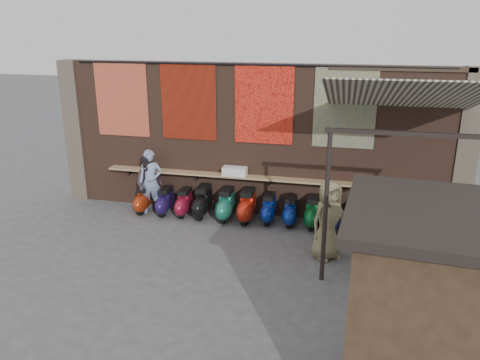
{
  "coord_description": "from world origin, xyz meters",
  "views": [
    {
      "loc": [
        2.4,
        -9.12,
        4.88
      ],
      "look_at": [
        -0.02,
        1.2,
        1.38
      ],
      "focal_mm": 35.0,
      "sensor_mm": 36.0,
      "label": 1
    }
  ],
  "objects": [
    {
      "name": "awning_ledger",
      "position": [
        3.5,
        2.49,
        3.95
      ],
      "size": [
        3.3,
        0.08,
        0.12
      ],
      "primitive_type": "cube",
      "color": "#33261C",
      "rests_on": "brick_wall"
    },
    {
      "name": "tapestry_orange",
      "position": [
        0.3,
        2.48,
        3.0
      ],
      "size": [
        1.5,
        0.02,
        2.0
      ],
      "primitive_type": "cube",
      "color": "red",
      "rests_on": "brick_wall"
    },
    {
      "name": "diner_left",
      "position": [
        -2.69,
        2.0,
        0.88
      ],
      "size": [
        0.73,
        0.58,
        1.76
      ],
      "primitive_type": "imported",
      "rotation": [
        0.0,
        0.0,
        0.28
      ],
      "color": "#7B8AB3",
      "rests_on": "ground"
    },
    {
      "name": "eating_counter",
      "position": [
        0.0,
        2.33,
        1.1
      ],
      "size": [
        8.0,
        0.32,
        0.05
      ],
      "primitive_type": "cube",
      "color": "#9E7A51",
      "rests_on": "brick_wall"
    },
    {
      "name": "stall_shelf",
      "position": [
        3.97,
        -2.87,
        1.02
      ],
      "size": [
        2.13,
        0.27,
        0.06
      ],
      "primitive_type": "cube",
      "rotation": [
        0.0,
        0.0,
        -0.08
      ],
      "color": "#473321",
      "rests_on": "market_stall"
    },
    {
      "name": "ground",
      "position": [
        0.0,
        0.0,
        0.0
      ],
      "size": [
        70.0,
        70.0,
        0.0
      ],
      "primitive_type": "plane",
      "color": "#474749",
      "rests_on": "ground"
    },
    {
      "name": "hang_rail",
      "position": [
        0.0,
        2.47,
        3.98
      ],
      "size": [
        9.5,
        0.06,
        0.06
      ],
      "primitive_type": "cylinder",
      "rotation": [
        0.0,
        1.57,
        0.0
      ],
      "color": "black",
      "rests_on": "brick_wall"
    },
    {
      "name": "tapestry_multi",
      "position": [
        2.3,
        2.48,
        3.0
      ],
      "size": [
        1.5,
        0.02,
        2.0
      ],
      "primitive_type": "cube",
      "color": "#244F87",
      "rests_on": "brick_wall"
    },
    {
      "name": "tapestry_sun",
      "position": [
        -1.7,
        2.48,
        3.0
      ],
      "size": [
        1.5,
        0.02,
        2.0
      ],
      "primitive_type": "cube",
      "color": "red",
      "rests_on": "brick_wall"
    },
    {
      "name": "shelf_box",
      "position": [
        -0.42,
        2.3,
        1.24
      ],
      "size": [
        0.63,
        0.3,
        0.23
      ],
      "primitive_type": "cube",
      "color": "white",
      "rests_on": "eating_counter"
    },
    {
      "name": "scooter_stool_0",
      "position": [
        -2.91,
        1.96,
        0.36
      ],
      "size": [
        0.34,
        0.75,
        0.71
      ],
      "primitive_type": null,
      "color": "#98290D",
      "rests_on": "ground"
    },
    {
      "name": "shopper_tan",
      "position": [
        2.14,
        0.39,
        0.89
      ],
      "size": [
        1.03,
        1.01,
        1.79
      ],
      "primitive_type": "imported",
      "rotation": [
        0.0,
        0.0,
        0.74
      ],
      "color": "olive",
      "rests_on": "ground"
    },
    {
      "name": "shopper_grey",
      "position": [
        3.55,
        -0.39,
        0.88
      ],
      "size": [
        1.22,
        0.8,
        1.76
      ],
      "primitive_type": "imported",
      "rotation": [
        0.0,
        0.0,
        3.01
      ],
      "color": "#4F4F53",
      "rests_on": "ground"
    },
    {
      "name": "awning_header",
      "position": [
        3.5,
        -0.6,
        3.08
      ],
      "size": [
        3.0,
        0.08,
        0.08
      ],
      "primitive_type": "cube",
      "color": "black",
      "rests_on": "awning_post_left"
    },
    {
      "name": "scooter_stool_4",
      "position": [
        -0.58,
        1.97,
        0.41
      ],
      "size": [
        0.39,
        0.86,
        0.82
      ],
      "primitive_type": null,
      "color": "#1B6D59",
      "rests_on": "ground"
    },
    {
      "name": "stall_roof",
      "position": [
        3.89,
        -3.86,
        2.84
      ],
      "size": [
        3.05,
        2.44,
        0.12
      ],
      "primitive_type": "cube",
      "rotation": [
        0.0,
        0.0,
        -0.08
      ],
      "color": "black",
      "rests_on": "market_stall"
    },
    {
      "name": "awning_canvas",
      "position": [
        3.5,
        0.9,
        3.55
      ],
      "size": [
        3.2,
        3.28,
        0.97
      ],
      "primitive_type": "cube",
      "rotation": [
        -0.28,
        0.0,
        0.0
      ],
      "color": "beige",
      "rests_on": "brick_wall"
    },
    {
      "name": "scooter_stool_3",
      "position": [
        -1.23,
        2.01,
        0.42
      ],
      "size": [
        0.39,
        0.87,
        0.83
      ],
      "primitive_type": null,
      "color": "black",
      "rests_on": "ground"
    },
    {
      "name": "market_stall",
      "position": [
        3.89,
        -3.86,
        1.39
      ],
      "size": [
        2.72,
        2.13,
        2.78
      ],
      "primitive_type": "cube",
      "rotation": [
        0.0,
        0.0,
        -0.08
      ],
      "color": "black",
      "rests_on": "ground"
    },
    {
      "name": "brick_wall",
      "position": [
        0.0,
        2.7,
        2.0
      ],
      "size": [
        10.0,
        0.4,
        4.0
      ],
      "primitive_type": "cube",
      "color": "brown",
      "rests_on": "ground"
    },
    {
      "name": "stall_sign",
      "position": [
        3.97,
        -2.87,
        2.02
      ],
      "size": [
        1.2,
        0.14,
        0.5
      ],
      "primitive_type": "cube",
      "rotation": [
        0.0,
        0.0,
        -0.08
      ],
      "color": "gold",
      "rests_on": "market_stall"
    },
    {
      "name": "scooter_stool_9",
      "position": [
        2.18,
        1.98,
        0.41
      ],
      "size": [
        0.39,
        0.87,
        0.82
      ],
      "primitive_type": null,
      "color": "navy",
      "rests_on": "ground"
    },
    {
      "name": "shopper_navy",
      "position": [
        3.2,
        -0.52,
        0.9
      ],
      "size": [
        1.13,
        0.69,
        1.81
      ],
      "primitive_type": "imported",
      "rotation": [
        0.0,
        0.0,
        3.39
      ],
      "color": "black",
      "rests_on": "ground"
    },
    {
      "name": "scooter_stool_10",
      "position": [
        2.8,
        2.02,
        0.37
      ],
      "size": [
        0.35,
        0.78,
        0.74
      ],
      "primitive_type": null,
      "color": "#105118",
      "rests_on": "ground"
    },
    {
      "name": "scooter_stool_6",
      "position": [
        0.55,
        2.05,
        0.37
      ],
      "size": [
        0.35,
        0.78,
        0.74
      ],
      "primitive_type": null,
      "color": "navy",
      "rests_on": "ground"
    },
    {
      "name": "tapestry_redgold",
      "position": [
        -3.6,
        2.48,
        3.0
      ],
      "size": [
        1.5,
        0.02,
        2.0
      ],
      "primitive_type": "cube",
      "color": "maroon",
      "rests_on": "brick_wall"
    },
    {
      "name": "scooter_stool_8",
      "position": [
        1.68,
        2.02,
        0.39
      ],
      "size": [
        0.37,
        0.81,
        0.77
      ],
      "primitive_type": null,
      "color": "#0B5121",
      "rests_on": "ground"
    },
    {
      "name": "scooter_stool_5",
      "position": [
        -0.0,
        1.97,
        0.42
      ],
      "size": [
        0.4,
        0.89,
        0.84
      ],
      "primitive_type": null,
      "color": "#AF1D0D",
      "rests_on": "ground"
    },
    {
      "name": "scooter_stool_1",
      "position": [
        -2.28,
        1.95,
        0.36
      ],
      "size": [
        0.34,
        0.76,
        0.73
      ],
      "primitive_type": null,
      "color": "#1E1349",
      "rests_on": "ground"
    },
    {
      "name": "pier_right",
      "position": [
        5.2,
        2.7,
        2.0
      ],
      "size": [
        0.5,
        0.5,
        4.0
      ],
      "primitive_type": "cube",
      "color": "#4C4238",
      "rests_on": "ground"
    },
    {
      "name": "scooter_stool_7",
      "position": [
        1.13,
        2.02,
        0.36
      ],
      "size": [
        0.34,
        0.76,
        0.72
      ],
      "primitive_type": null,
      "color": "navy",
      "rests_on": "ground"
    },
    {
      "name": "pier_left",
      "position": [
        -5.2,
        2.7,
        2.0
      ],
      "size": [
        0.5,
        0.5,
        4.0
      ],
      "primitive_type": "cube",
      "color": "#4C4238",
      "rests_on": "ground"
    },
    {
      "name": "diner_right",
      "position": [
        -2.74,
        2.0,
        0.8
      ],
      "size": [
        0.81,
        0.64,
        1.6
      ],
      "primitive_type": "imported",
      "rotation": [
        0.0,
        0.0,
        0.04
      ],
      "color": "#2C2226",
      "rests_on": "ground"
    },
    {
      "name": "awning_post_left",
      "position": [
        2.1,
        -0.6,
        1.55
      ],
      "size": [
        0.09,
        0.09,
        3.1
      ],
      "primitive_type": "cylinder",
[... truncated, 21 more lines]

